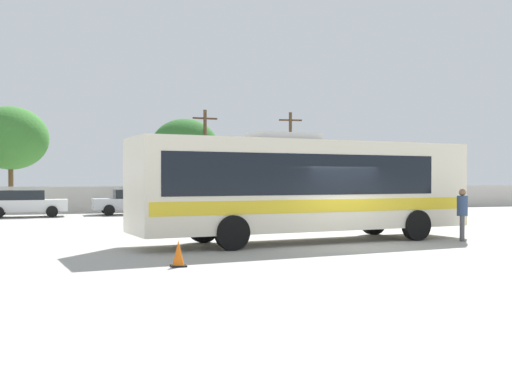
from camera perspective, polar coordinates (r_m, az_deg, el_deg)
The scene contains 13 objects.
ground_plane at distance 28.63m, azimuth -0.26°, elevation -3.01°, with size 300.00×300.00×0.00m, color #A3A099.
perimeter_wall at distance 40.79m, azimuth -5.70°, elevation -0.60°, with size 80.00×0.30×1.66m, color beige.
coach_bus_cream_yellow at distance 20.33m, azimuth 4.43°, elevation 0.70°, with size 11.99×4.01×3.59m.
attendant_by_bus_door at distance 21.72m, azimuth 18.75°, elevation -1.75°, with size 0.50×0.50×1.77m.
parked_car_leftmost_white at distance 36.29m, azimuth -20.86°, elevation -0.95°, with size 4.48×2.06×1.49m.
parked_car_second_silver at distance 37.10m, azimuth -11.46°, elevation -0.85°, with size 4.56×2.02×1.49m.
parked_car_third_white at distance 38.16m, azimuth -1.70°, elevation -0.74°, with size 4.53×2.12×1.54m.
parked_car_rightmost_maroon at distance 40.18m, azimuth 6.70°, elevation -0.68°, with size 4.46×2.05×1.51m.
utility_pole_near at distance 46.82m, azimuth 3.24°, elevation 3.27°, with size 1.80×0.36×7.25m.
utility_pole_far at distance 43.30m, azimuth -4.79°, elevation 3.28°, with size 1.80×0.27×7.02m.
roadside_tree_left at distance 43.56m, azimuth -22.01°, elevation 4.70°, with size 4.92×4.92×6.93m.
roadside_tree_midleft at distance 45.02m, azimuth -6.68°, elevation 4.15°, with size 4.96×4.96×6.55m.
traffic_cone_on_apron at distance 14.72m, azimuth -7.28°, elevation -5.77°, with size 0.36×0.36×0.64m.
Camera 1 is at (-8.73, -17.19, 2.08)m, focal length 42.71 mm.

